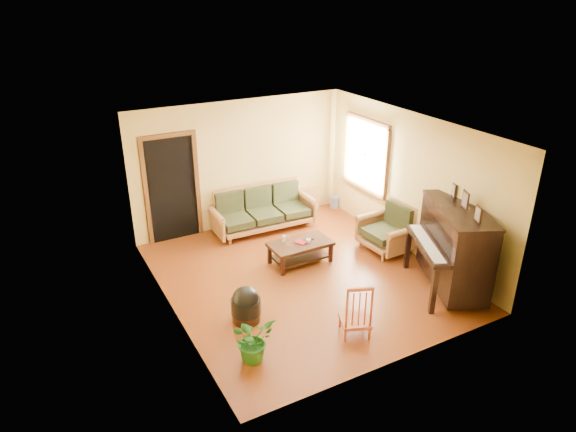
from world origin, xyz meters
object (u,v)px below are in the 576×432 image
piano (455,249)px  red_chair (356,308)px  footstool (246,308)px  ceramic_crock (334,202)px  armchair (386,228)px  potted_plant (253,340)px  coffee_table (300,252)px  sofa (264,210)px

piano → red_chair: 2.14m
footstool → ceramic_crock: size_ratio=1.79×
red_chair → ceramic_crock: size_ratio=3.50×
ceramic_crock → armchair: bearing=-97.4°
ceramic_crock → potted_plant: size_ratio=0.39×
armchair → potted_plant: 3.87m
coffee_table → red_chair: red_chair is taller
sofa → armchair: 2.49m
armchair → footstool: (-3.22, -0.80, -0.25)m
ceramic_crock → sofa: bearing=-171.6°
piano → footstool: (-3.34, 0.77, -0.51)m
coffee_table → red_chair: 2.22m
sofa → coffee_table: (-0.03, -1.55, -0.24)m
armchair → ceramic_crock: size_ratio=3.73×
piano → potted_plant: size_ratio=2.57×
coffee_table → potted_plant: potted_plant is taller
coffee_table → potted_plant: bearing=-133.1°
red_chair → sofa: bearing=105.8°
potted_plant → coffee_table: bearing=46.9°
piano → ceramic_crock: (0.16, 3.75, -0.59)m
footstool → ceramic_crock: (3.51, 2.98, -0.09)m
sofa → piano: size_ratio=1.28×
footstool → armchair: bearing=13.9°
piano → potted_plant: 3.64m
potted_plant → armchair: bearing=25.1°
sofa → piano: 3.89m
footstool → red_chair: bearing=-39.6°
armchair → red_chair: armchair is taller
coffee_table → piano: bearing=-47.5°
armchair → piano: 1.59m
armchair → ceramic_crock: 2.22m
sofa → armchair: size_ratio=2.25×
coffee_table → potted_plant: (-1.86, -1.99, 0.11)m
ceramic_crock → footstool: bearing=-139.7°
armchair → red_chair: (-1.98, -1.83, -0.03)m
footstool → ceramic_crock: 4.60m
sofa → coffee_table: sofa is taller
sofa → coffee_table: size_ratio=1.87×
armchair → ceramic_crock: armchair is taller
sofa → red_chair: 3.75m
armchair → red_chair: 2.70m
coffee_table → footstool: 1.96m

